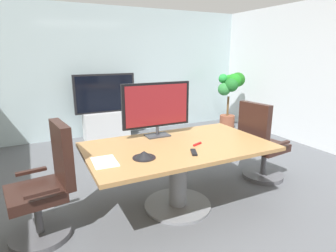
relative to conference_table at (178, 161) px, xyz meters
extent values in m
plane|color=#515459|center=(0.14, 0.12, -0.56)|extent=(7.37, 7.37, 0.00)
cube|color=#9EB2B7|center=(0.14, 3.30, 0.75)|extent=(6.25, 0.10, 2.61)
cube|color=olive|center=(0.00, 0.00, 0.17)|extent=(1.97, 1.15, 0.04)
cylinder|color=slate|center=(0.00, 0.00, -0.20)|extent=(0.20, 0.20, 0.70)
cylinder|color=slate|center=(0.00, 0.00, -0.54)|extent=(0.76, 0.76, 0.03)
cylinder|color=#4C4C51|center=(-1.44, 0.09, -0.53)|extent=(0.56, 0.56, 0.06)
cylinder|color=#4C4C51|center=(-1.44, 0.09, -0.32)|extent=(0.07, 0.07, 0.36)
cube|color=black|center=(-1.44, 0.09, -0.10)|extent=(0.54, 0.54, 0.10)
cube|color=black|center=(-1.17, 0.12, 0.23)|extent=(0.15, 0.46, 0.60)
cube|color=black|center=(-1.45, 0.35, 0.02)|extent=(0.28, 0.09, 0.03)
cube|color=black|center=(-1.38, -0.17, 0.02)|extent=(0.28, 0.09, 0.03)
cylinder|color=#4C4C51|center=(1.44, 0.14, -0.53)|extent=(0.56, 0.56, 0.06)
cylinder|color=#4C4C51|center=(1.44, 0.14, -0.32)|extent=(0.07, 0.07, 0.36)
cube|color=black|center=(1.44, 0.14, -0.10)|extent=(0.54, 0.54, 0.10)
cube|color=black|center=(1.17, 0.10, 0.23)|extent=(0.15, 0.46, 0.60)
cube|color=black|center=(1.45, -0.12, 0.02)|extent=(0.28, 0.08, 0.03)
cube|color=black|center=(1.38, 0.39, 0.02)|extent=(0.28, 0.08, 0.03)
cube|color=#333338|center=(-0.07, 0.39, 0.19)|extent=(0.28, 0.18, 0.02)
cylinder|color=#333338|center=(-0.07, 0.39, 0.25)|extent=(0.04, 0.04, 0.10)
cube|color=black|center=(-0.07, 0.41, 0.56)|extent=(0.84, 0.04, 0.52)
cube|color=maroon|center=(-0.07, 0.39, 0.56)|extent=(0.77, 0.01, 0.47)
cube|color=#B7BABC|center=(-0.06, 2.95, -0.28)|extent=(0.90, 0.36, 0.55)
cube|color=black|center=(-0.06, 2.93, 0.37)|extent=(1.20, 0.06, 0.76)
cube|color=black|center=(-0.06, 2.89, 0.37)|extent=(1.12, 0.01, 0.69)
cylinder|color=brown|center=(2.65, 2.50, -0.41)|extent=(0.34, 0.34, 0.30)
cylinder|color=brown|center=(2.65, 2.50, -0.04)|extent=(0.05, 0.05, 0.44)
sphere|color=#1C6218|center=(2.84, 2.44, 0.56)|extent=(0.32, 0.32, 0.32)
sphere|color=#208A21|center=(2.73, 2.58, 0.51)|extent=(0.32, 0.32, 0.32)
sphere|color=#238C37|center=(2.57, 2.62, 0.58)|extent=(0.21, 0.21, 0.21)
sphere|color=#2C7736|center=(2.49, 2.46, 0.36)|extent=(0.28, 0.28, 0.28)
sphere|color=#1C6123|center=(2.61, 2.37, 0.46)|extent=(0.30, 0.30, 0.30)
sphere|color=#1D7B1D|center=(2.72, 2.41, 0.54)|extent=(0.33, 0.33, 0.33)
cone|color=black|center=(-0.48, -0.20, 0.22)|extent=(0.19, 0.19, 0.07)
cylinder|color=black|center=(-0.48, -0.20, 0.19)|extent=(0.22, 0.22, 0.01)
cube|color=black|center=(0.01, -0.30, 0.20)|extent=(0.11, 0.18, 0.02)
cube|color=red|center=(0.18, -0.10, 0.20)|extent=(0.13, 0.07, 0.02)
cube|color=white|center=(-0.84, -0.14, 0.19)|extent=(0.22, 0.31, 0.01)
camera|label=1|loc=(-1.36, -2.50, 1.15)|focal=29.68mm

